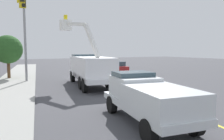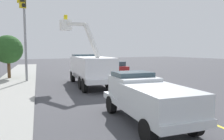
# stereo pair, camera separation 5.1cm
# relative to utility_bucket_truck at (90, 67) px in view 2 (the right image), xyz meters

# --- Properties ---
(ground) EXTENTS (120.00, 120.00, 0.00)m
(ground) POSITION_rel_utility_bucket_truck_xyz_m (-1.06, -2.51, -1.60)
(ground) COLOR #47474C
(sidewalk_far_side) EXTENTS (59.81, 13.04, 0.12)m
(sidewalk_far_side) POSITION_rel_utility_bucket_truck_xyz_m (0.37, 6.37, -1.54)
(sidewalk_far_side) COLOR #9E9E99
(sidewalk_far_side) RESTS_ON ground
(lane_centre_stripe) EXTENTS (49.40, 8.07, 0.01)m
(lane_centre_stripe) POSITION_rel_utility_bucket_truck_xyz_m (-1.06, -2.51, -1.59)
(lane_centre_stripe) COLOR yellow
(lane_centre_stripe) RESTS_ON ground
(utility_bucket_truck) EXTENTS (8.49, 3.87, 6.24)m
(utility_bucket_truck) POSITION_rel_utility_bucket_truck_xyz_m (0.00, 0.00, 0.00)
(utility_bucket_truck) COLOR white
(utility_bucket_truck) RESTS_ON ground
(service_pickup_truck) EXTENTS (5.86, 2.96, 2.06)m
(service_pickup_truck) POSITION_rel_utility_bucket_truck_xyz_m (-10.17, 1.59, -0.48)
(service_pickup_truck) COLOR silver
(service_pickup_truck) RESTS_ON ground
(passing_minivan) EXTENTS (5.04, 2.64, 1.69)m
(passing_minivan) POSITION_rel_utility_bucket_truck_xyz_m (6.43, -6.15, -0.62)
(passing_minivan) COLOR maroon
(passing_minivan) RESTS_ON ground
(traffic_cone_mid_front) EXTENTS (0.40, 0.40, 0.75)m
(traffic_cone_mid_front) POSITION_rel_utility_bucket_truck_xyz_m (-5.29, -1.42, -1.23)
(traffic_cone_mid_front) COLOR black
(traffic_cone_mid_front) RESTS_ON ground
(traffic_cone_mid_rear) EXTENTS (0.40, 0.40, 0.81)m
(traffic_cone_mid_rear) POSITION_rel_utility_bucket_truck_xyz_m (3.53, -2.67, -1.20)
(traffic_cone_mid_rear) COLOR black
(traffic_cone_mid_rear) RESTS_ON ground
(traffic_signal_mast) EXTENTS (7.41, 1.40, 8.53)m
(traffic_signal_mast) POSITION_rel_utility_bucket_truck_xyz_m (2.41, 5.01, 4.44)
(traffic_signal_mast) COLOR gray
(traffic_signal_mast) RESTS_ON ground
(street_tree_right) EXTENTS (3.01, 3.01, 4.68)m
(street_tree_right) POSITION_rel_utility_bucket_truck_xyz_m (7.90, 6.04, 1.56)
(street_tree_right) COLOR brown
(street_tree_right) RESTS_ON ground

